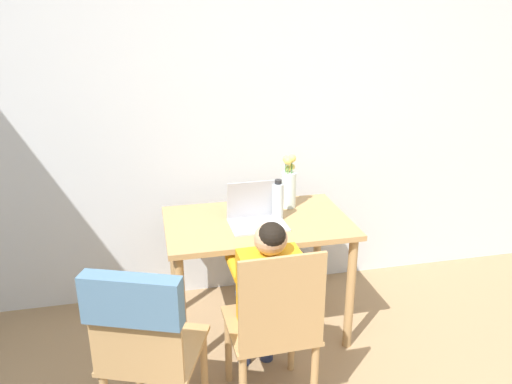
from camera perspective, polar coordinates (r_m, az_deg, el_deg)
name	(u,v)px	position (r m, az deg, el deg)	size (l,w,h in m)	color
wall_back	(268,106)	(3.21, 1.38, 9.74)	(6.40, 0.05, 2.50)	silver
dining_table	(257,237)	(2.85, 0.17, -5.20)	(1.03, 0.65, 0.71)	tan
chair_occupied	(274,328)	(2.37, 2.05, -15.30)	(0.41, 0.41, 0.88)	tan
chair_spare	(142,332)	(2.15, -12.88, -15.37)	(0.52, 0.54, 0.89)	tan
person_seated	(267,288)	(2.40, 1.21, -10.94)	(0.30, 0.43, 0.96)	orange
laptop	(256,214)	(2.75, 0.03, -2.55)	(0.31, 0.24, 0.23)	#B2B2B7
flower_vase	(289,185)	(2.96, 3.77, 0.86)	(0.09, 0.09, 0.33)	silver
water_bottle	(278,201)	(2.79, 2.52, -1.01)	(0.06, 0.06, 0.23)	silver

